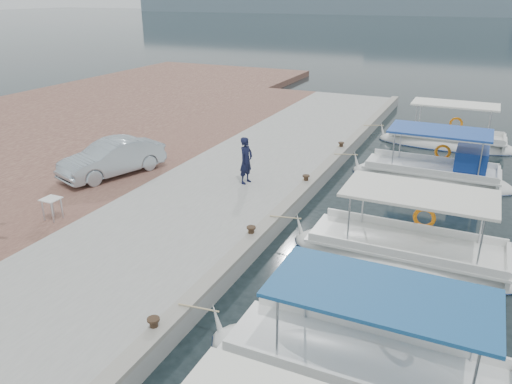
% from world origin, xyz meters
% --- Properties ---
extents(ground, '(400.00, 400.00, 0.00)m').
position_xyz_m(ground, '(0.00, 0.00, 0.00)').
color(ground, black).
rests_on(ground, ground).
extents(concrete_quay, '(6.00, 40.00, 0.50)m').
position_xyz_m(concrete_quay, '(-3.00, 5.00, 0.25)').
color(concrete_quay, gray).
rests_on(concrete_quay, ground).
extents(quay_curb, '(0.44, 40.00, 0.12)m').
position_xyz_m(quay_curb, '(-0.22, 5.00, 0.56)').
color(quay_curb, gray).
rests_on(quay_curb, concrete_quay).
extents(cobblestone_strip, '(4.00, 40.00, 0.50)m').
position_xyz_m(cobblestone_strip, '(-8.00, 5.00, 0.25)').
color(cobblestone_strip, brown).
rests_on(cobblestone_strip, ground).
extents(fishing_caique_b, '(7.00, 2.26, 2.83)m').
position_xyz_m(fishing_caique_b, '(4.09, -2.60, 0.12)').
color(fishing_caique_b, silver).
rests_on(fishing_caique_b, ground).
extents(fishing_caique_c, '(6.92, 2.41, 2.83)m').
position_xyz_m(fishing_caique_c, '(4.05, 2.83, 0.12)').
color(fishing_caique_c, silver).
rests_on(fishing_caique_c, ground).
extents(fishing_caique_d, '(6.59, 2.37, 2.83)m').
position_xyz_m(fishing_caique_d, '(3.99, 10.15, 0.20)').
color(fishing_caique_d, silver).
rests_on(fishing_caique_d, ground).
extents(fishing_caique_e, '(6.86, 2.09, 2.83)m').
position_xyz_m(fishing_caique_e, '(4.02, 15.87, 0.13)').
color(fishing_caique_e, silver).
rests_on(fishing_caique_e, ground).
extents(mooring_bollards, '(0.28, 20.28, 0.33)m').
position_xyz_m(mooring_bollards, '(-0.35, 1.50, 0.69)').
color(mooring_bollards, black).
rests_on(mooring_bollards, concrete_quay).
extents(fisherman, '(0.53, 0.72, 1.82)m').
position_xyz_m(fisherman, '(-2.48, 5.59, 1.41)').
color(fisherman, black).
rests_on(fisherman, concrete_quay).
extents(parked_car, '(2.81, 4.53, 1.41)m').
position_xyz_m(parked_car, '(-7.79, 4.19, 1.20)').
color(parked_car, '#A3B0BA').
rests_on(parked_car, cobblestone_strip).
extents(folding_table, '(0.55, 0.55, 0.73)m').
position_xyz_m(folding_table, '(-6.74, -0.06, 1.02)').
color(folding_table, silver).
rests_on(folding_table, cobblestone_strip).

